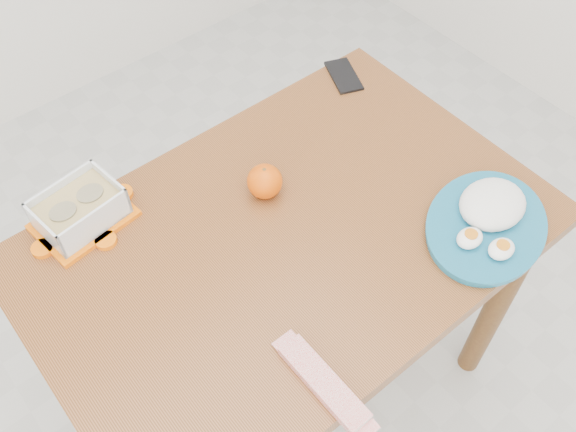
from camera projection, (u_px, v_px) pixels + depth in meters
dining_table at (288, 266)px, 1.39m from camera, size 1.05×0.70×0.75m
food_container at (80, 210)px, 1.29m from camera, size 0.20×0.16×0.08m
orange_fruit at (265, 181)px, 1.34m from camera, size 0.07×0.07×0.07m
rice_plate at (489, 217)px, 1.30m from camera, size 0.38×0.38×0.08m
candy_bar at (324, 383)px, 1.10m from camera, size 0.05×0.19×0.02m
smartphone at (344, 76)px, 1.60m from camera, size 0.10×0.14×0.01m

